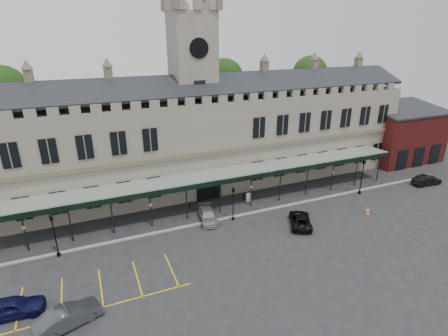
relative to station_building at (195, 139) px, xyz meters
name	(u,v)px	position (x,y,z in m)	size (l,w,h in m)	color
ground	(247,244)	(0.00, -15.91, -6.47)	(140.00, 140.00, 0.00)	#242426
station_building	(195,139)	(0.00, 0.00, 0.00)	(60.00, 10.36, 17.30)	slate
clock_tower	(193,88)	(0.00, 0.09, 6.64)	(5.60, 5.60, 24.80)	slate
canopy	(219,193)	(0.00, -8.45, -4.06)	(50.00, 4.10, 4.30)	#8C9E93
brick_annex	(401,135)	(34.00, -2.94, -2.31)	(12.40, 8.36, 9.23)	maroon
kerb	(226,218)	(0.00, -10.41, -6.41)	(60.00, 0.40, 0.12)	gray
parking_markings	(101,291)	(-14.00, -17.41, -6.47)	(16.00, 6.00, 0.01)	gold
tree_behind_left	(4,91)	(-22.00, 9.09, 6.35)	(6.00, 6.00, 16.00)	#332314
tree_behind_mid	(224,79)	(8.00, 9.09, 6.35)	(6.00, 6.00, 16.00)	#332314
tree_behind_right	(310,75)	(24.00, 9.09, 6.35)	(6.00, 6.00, 16.00)	#332314
lamp_post_left	(54,231)	(-17.31, -10.79, -3.77)	(0.43, 0.43, 4.55)	black
lamp_post_mid	(233,200)	(0.68, -10.92, -4.04)	(0.39, 0.39, 4.10)	black
lamp_post_right	(362,173)	(18.70, -11.09, -3.55)	(0.47, 0.47, 4.92)	black
traffic_cone	(368,211)	(15.67, -15.70, -6.11)	(0.46, 0.46, 0.73)	orange
sign_board	(249,197)	(4.37, -7.47, -5.91)	(0.66, 0.17, 1.14)	black
bollard_left	(189,205)	(-3.03, -6.45, -6.03)	(0.15, 0.15, 0.87)	black
bollard_right	(244,196)	(3.97, -6.81, -6.02)	(0.16, 0.16, 0.91)	black
car_left_a	(12,307)	(-20.22, -17.59, -5.71)	(1.80, 4.46, 1.52)	#0C0E36
car_left_b	(68,317)	(-16.41, -20.21, -5.70)	(1.63, 4.67, 1.54)	#373A3F
car_taxi	(208,215)	(-2.01, -9.98, -5.84)	(1.75, 4.32, 1.25)	#93969B
car_van	(300,220)	(7.00, -14.79, -5.83)	(2.11, 4.58, 1.27)	black
car_right_b	(427,180)	(29.24, -12.41, -5.79)	(1.43, 4.10, 1.35)	black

